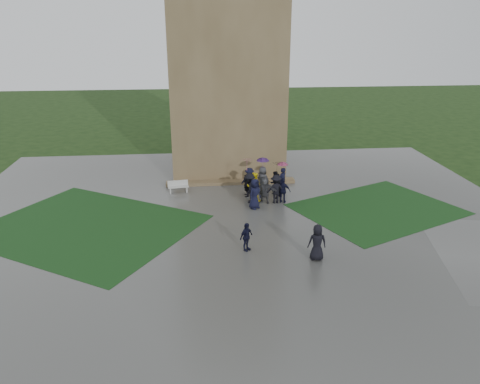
{
  "coord_description": "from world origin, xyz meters",
  "views": [
    {
      "loc": [
        -2.31,
        -20.37,
        10.79
      ],
      "look_at": [
        0.18,
        5.62,
        1.2
      ],
      "focal_mm": 35.0,
      "sensor_mm": 36.0,
      "label": 1
    }
  ],
  "objects": [
    {
      "name": "pedestrian_near",
      "position": [
        3.23,
        -0.87,
        0.92
      ],
      "size": [
        0.91,
        0.65,
        1.79
      ],
      "primitive_type": "imported",
      "rotation": [
        0.0,
        0.0,
        3.08
      ],
      "color": "black",
      "rests_on": "plaza"
    },
    {
      "name": "bench",
      "position": [
        -3.61,
        9.19,
        0.42
      ],
      "size": [
        1.4,
        0.61,
        0.79
      ],
      "rotation": [
        0.0,
        0.0,
        0.14
      ],
      "color": "#ADADA8",
      "rests_on": "plaza"
    },
    {
      "name": "plaza",
      "position": [
        0.0,
        2.0,
        0.01
      ],
      "size": [
        34.0,
        34.0,
        0.02
      ],
      "primitive_type": "cube",
      "color": "#3C3C39",
      "rests_on": "ground"
    },
    {
      "name": "tower_plinth",
      "position": [
        0.0,
        10.6,
        0.13
      ],
      "size": [
        9.0,
        0.8,
        0.22
      ],
      "primitive_type": "cube",
      "color": "brown",
      "rests_on": "plaza"
    },
    {
      "name": "ground",
      "position": [
        0.0,
        0.0,
        0.0
      ],
      "size": [
        120.0,
        120.0,
        0.0
      ],
      "primitive_type": "plane",
      "color": "black"
    },
    {
      "name": "lawn_inset_left",
      "position": [
        -8.5,
        4.0,
        0.03
      ],
      "size": [
        14.1,
        13.46,
        0.01
      ],
      "primitive_type": "cube",
      "rotation": [
        0.0,
        0.0,
        -0.56
      ],
      "color": "black",
      "rests_on": "plaza"
    },
    {
      "name": "pedestrian_mid",
      "position": [
        -0.01,
        0.39,
        0.76
      ],
      "size": [
        0.97,
        0.94,
        1.47
      ],
      "primitive_type": "imported",
      "rotation": [
        0.0,
        0.0,
        0.74
      ],
      "color": "black",
      "rests_on": "plaza"
    },
    {
      "name": "lawn_inset_right",
      "position": [
        8.5,
        5.0,
        0.03
      ],
      "size": [
        11.12,
        10.15,
        0.01
      ],
      "primitive_type": "cube",
      "rotation": [
        0.0,
        0.0,
        0.44
      ],
      "color": "black",
      "rests_on": "plaza"
    },
    {
      "name": "visitor_cluster",
      "position": [
        1.8,
        7.39,
        1.07
      ],
      "size": [
        3.16,
        3.82,
        2.53
      ],
      "color": "black",
      "rests_on": "plaza"
    },
    {
      "name": "tower",
      "position": [
        0.0,
        15.0,
        9.0
      ],
      "size": [
        8.0,
        8.0,
        18.0
      ],
      "primitive_type": "cube",
      "color": "brown",
      "rests_on": "ground"
    }
  ]
}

